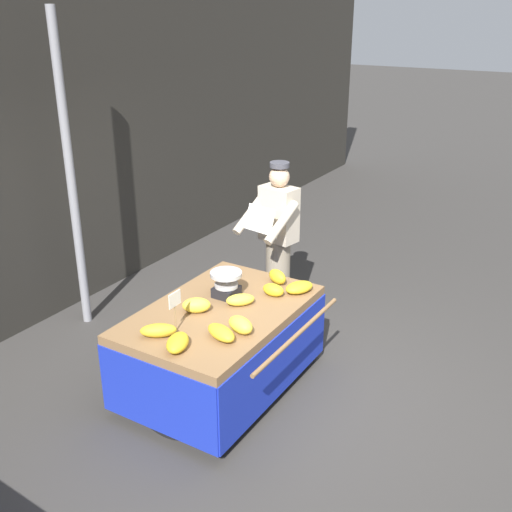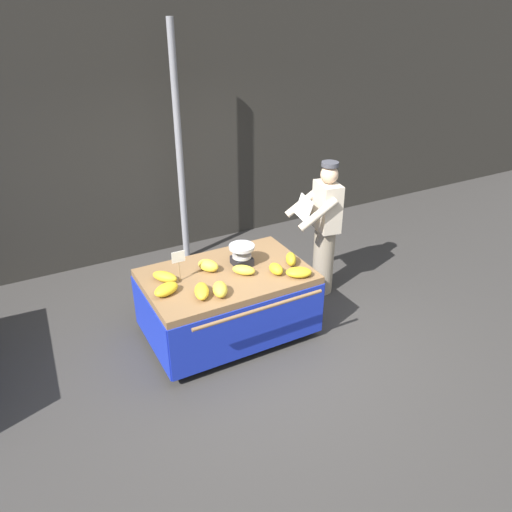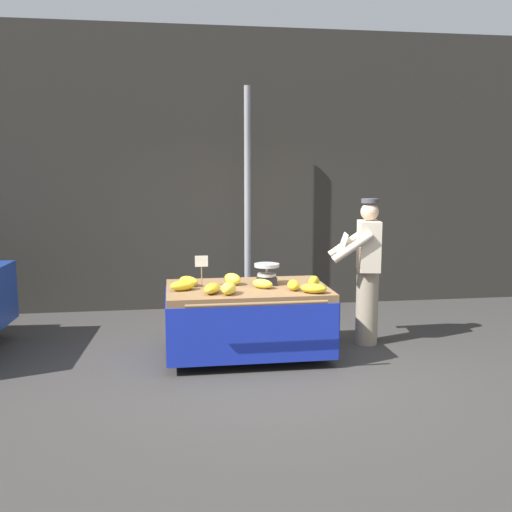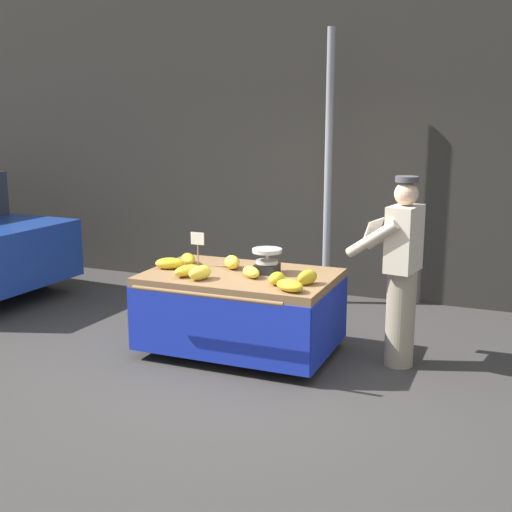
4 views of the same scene
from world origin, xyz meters
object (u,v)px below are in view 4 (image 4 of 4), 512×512
(banana_bunch_1, at_px, (188,259))
(banana_bunch_0, at_px, (200,273))
(banana_bunch_3, at_px, (277,278))
(banana_bunch_5, at_px, (307,277))
(banana_cart, at_px, (240,294))
(weighing_scale, at_px, (267,261))
(vendor_person, at_px, (401,271))
(banana_bunch_8, at_px, (187,271))
(street_pole, at_px, (328,170))
(banana_bunch_6, at_px, (170,263))
(banana_bunch_2, at_px, (251,272))
(banana_bunch_7, at_px, (232,262))
(banana_bunch_4, at_px, (290,286))
(price_sign, at_px, (198,242))

(banana_bunch_1, bearing_deg, banana_bunch_0, -52.61)
(banana_bunch_3, xyz_separation_m, banana_bunch_5, (0.25, 0.10, 0.01))
(banana_cart, distance_m, weighing_scale, 0.41)
(banana_bunch_5, distance_m, vendor_person, 0.84)
(banana_bunch_5, height_order, banana_bunch_8, banana_bunch_5)
(banana_bunch_1, bearing_deg, street_pole, 63.50)
(street_pole, xyz_separation_m, vendor_person, (1.17, -1.69, -0.72))
(banana_bunch_1, bearing_deg, banana_bunch_6, -106.16)
(weighing_scale, distance_m, banana_bunch_5, 0.54)
(weighing_scale, bearing_deg, banana_bunch_1, 175.95)
(banana_bunch_1, relative_size, banana_bunch_2, 1.15)
(banana_bunch_5, bearing_deg, banana_bunch_3, -158.43)
(banana_bunch_2, xyz_separation_m, banana_bunch_5, (0.55, -0.05, 0.02))
(banana_cart, bearing_deg, banana_bunch_5, -12.58)
(banana_bunch_7, distance_m, banana_bunch_8, 0.50)
(banana_bunch_7, bearing_deg, weighing_scale, -7.24)
(banana_bunch_1, distance_m, banana_bunch_3, 1.16)
(street_pole, distance_m, banana_bunch_4, 2.52)
(price_sign, distance_m, banana_bunch_7, 0.39)
(street_pole, bearing_deg, banana_bunch_1, -116.50)
(banana_bunch_3, height_order, vendor_person, vendor_person)
(weighing_scale, xyz_separation_m, banana_bunch_1, (-0.86, 0.06, -0.07))
(banana_bunch_0, height_order, banana_bunch_5, banana_bunch_5)
(banana_bunch_5, bearing_deg, banana_bunch_1, 166.89)
(banana_bunch_6, bearing_deg, banana_bunch_5, -2.70)
(banana_cart, height_order, banana_bunch_2, banana_bunch_2)
(banana_bunch_6, bearing_deg, banana_bunch_0, -29.95)
(banana_cart, xyz_separation_m, banana_bunch_1, (-0.63, 0.15, 0.26))
(banana_bunch_2, height_order, banana_bunch_4, banana_bunch_2)
(weighing_scale, height_order, banana_bunch_4, weighing_scale)
(weighing_scale, distance_m, banana_bunch_3, 0.42)
(banana_cart, relative_size, banana_bunch_7, 7.43)
(banana_bunch_3, xyz_separation_m, banana_bunch_4, (0.18, -0.17, -0.01))
(weighing_scale, height_order, banana_bunch_0, weighing_scale)
(street_pole, height_order, banana_bunch_7, street_pole)
(price_sign, height_order, banana_bunch_7, price_sign)
(banana_bunch_7, bearing_deg, banana_bunch_6, -157.21)
(price_sign, relative_size, banana_bunch_4, 1.24)
(banana_cart, xyz_separation_m, price_sign, (-0.49, 0.09, 0.45))
(banana_bunch_1, bearing_deg, banana_bunch_7, -1.51)
(banana_bunch_3, bearing_deg, banana_cart, 150.87)
(street_pole, relative_size, banana_bunch_0, 12.92)
(price_sign, bearing_deg, banana_cart, -10.23)
(banana_bunch_5, relative_size, banana_bunch_7, 0.93)
(banana_bunch_7, xyz_separation_m, vendor_person, (1.59, 0.11, 0.03))
(street_pole, height_order, banana_bunch_6, street_pole)
(banana_bunch_6, bearing_deg, banana_bunch_4, -13.87)
(banana_bunch_2, bearing_deg, banana_bunch_5, -5.51)
(weighing_scale, relative_size, price_sign, 0.82)
(street_pole, bearing_deg, banana_bunch_8, -106.72)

